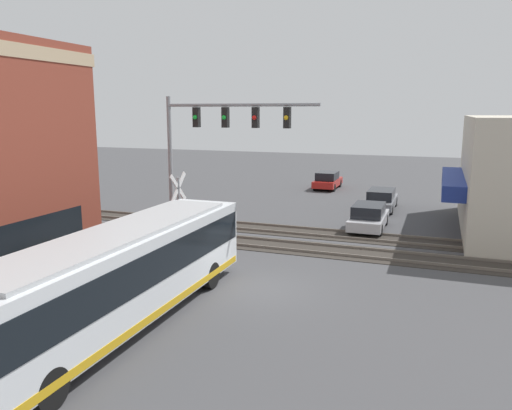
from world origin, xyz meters
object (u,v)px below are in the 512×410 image
(crossing_signal, at_px, (179,205))
(parked_car_red, at_px, (327,181))
(city_bus, at_px, (121,273))
(parked_car_grey, at_px, (381,200))
(parked_car_silver, at_px, (369,218))
(pedestrian_at_crossing, at_px, (190,233))

(crossing_signal, xyz_separation_m, parked_car_red, (21.87, -2.28, -1.62))
(city_bus, distance_m, parked_car_grey, 22.50)
(parked_car_red, bearing_deg, crossing_signal, 174.04)
(parked_car_silver, distance_m, parked_car_grey, 6.14)
(parked_car_silver, height_order, pedestrian_at_crossing, pedestrian_at_crossing)
(parked_car_red, bearing_deg, pedestrian_at_crossing, 174.62)
(parked_car_silver, xyz_separation_m, pedestrian_at_crossing, (-7.40, 7.41, 0.21))
(parked_car_silver, relative_size, pedestrian_at_crossing, 2.60)
(city_bus, xyz_separation_m, parked_car_silver, (15.67, -5.40, -1.00))
(city_bus, distance_m, crossing_signal, 8.11)
(city_bus, xyz_separation_m, crossing_signal, (7.76, 2.28, 0.61))
(crossing_signal, height_order, parked_car_red, crossing_signal)
(crossing_signal, distance_m, parked_car_grey, 16.10)
(city_bus, relative_size, pedestrian_at_crossing, 7.07)
(parked_car_red, relative_size, pedestrian_at_crossing, 2.43)
(parked_car_grey, height_order, parked_car_red, parked_car_red)
(pedestrian_at_crossing, bearing_deg, city_bus, -166.34)
(pedestrian_at_crossing, bearing_deg, parked_car_silver, -45.06)
(parked_car_silver, bearing_deg, city_bus, 160.99)
(parked_car_silver, xyz_separation_m, parked_car_red, (13.96, 5.40, -0.01))
(city_bus, xyz_separation_m, parked_car_red, (29.63, -0.00, -1.01))
(parked_car_grey, bearing_deg, parked_car_red, 34.63)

